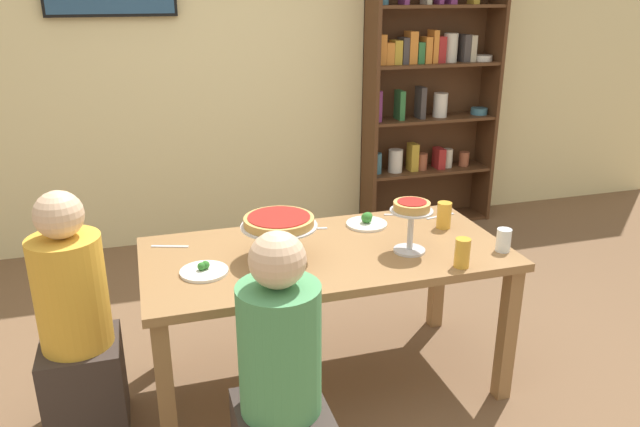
% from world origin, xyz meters
% --- Properties ---
extents(ground_plane, '(12.00, 12.00, 0.00)m').
position_xyz_m(ground_plane, '(0.00, 0.00, 0.00)').
color(ground_plane, brown).
extents(rear_partition, '(8.00, 0.12, 2.80)m').
position_xyz_m(rear_partition, '(0.00, 2.20, 1.40)').
color(rear_partition, beige).
rests_on(rear_partition, ground_plane).
extents(dining_table, '(1.72, 0.84, 0.74)m').
position_xyz_m(dining_table, '(0.00, 0.00, 0.65)').
color(dining_table, olive).
rests_on(dining_table, ground_plane).
extents(bookshelf, '(1.10, 0.30, 2.21)m').
position_xyz_m(bookshelf, '(1.50, 2.01, 1.14)').
color(bookshelf, '#4C2D19').
rests_on(bookshelf, ground_plane).
extents(diner_near_left, '(0.34, 0.34, 1.15)m').
position_xyz_m(diner_near_left, '(-0.39, -0.70, 0.49)').
color(diner_near_left, '#382D28').
rests_on(diner_near_left, ground_plane).
extents(diner_head_west, '(0.34, 0.34, 1.15)m').
position_xyz_m(diner_head_west, '(-1.14, -0.02, 0.49)').
color(diner_head_west, '#382D28').
rests_on(diner_head_west, ground_plane).
extents(deep_dish_pizza_stand, '(0.35, 0.35, 0.21)m').
position_xyz_m(deep_dish_pizza_stand, '(-0.23, -0.03, 0.91)').
color(deep_dish_pizza_stand, silver).
rests_on(deep_dish_pizza_stand, dining_table).
extents(personal_pizza_stand, '(0.20, 0.20, 0.25)m').
position_xyz_m(personal_pizza_stand, '(0.37, -0.13, 0.92)').
color(personal_pizza_stand, silver).
rests_on(personal_pizza_stand, dining_table).
extents(salad_plate_near_diner, '(0.21, 0.21, 0.05)m').
position_xyz_m(salad_plate_near_diner, '(-0.58, -0.08, 0.75)').
color(salad_plate_near_diner, white).
rests_on(salad_plate_near_diner, dining_table).
extents(salad_plate_far_diner, '(0.21, 0.21, 0.07)m').
position_xyz_m(salad_plate_far_diner, '(0.30, 0.25, 0.76)').
color(salad_plate_far_diner, white).
rests_on(salad_plate_far_diner, dining_table).
extents(beer_glass_amber_tall, '(0.07, 0.07, 0.13)m').
position_xyz_m(beer_glass_amber_tall, '(0.52, -0.35, 0.81)').
color(beer_glass_amber_tall, gold).
rests_on(beer_glass_amber_tall, dining_table).
extents(beer_glass_amber_short, '(0.07, 0.07, 0.14)m').
position_xyz_m(beer_glass_amber_short, '(0.67, 0.10, 0.81)').
color(beer_glass_amber_short, gold).
rests_on(beer_glass_amber_short, dining_table).
extents(water_glass_clear_near, '(0.07, 0.07, 0.11)m').
position_xyz_m(water_glass_clear_near, '(0.80, -0.25, 0.79)').
color(water_glass_clear_near, white).
rests_on(water_glass_clear_near, dining_table).
extents(cutlery_fork_near, '(0.18, 0.05, 0.00)m').
position_xyz_m(cutlery_fork_near, '(0.73, 0.25, 0.74)').
color(cutlery_fork_near, silver).
rests_on(cutlery_fork_near, dining_table).
extents(cutlery_knife_near, '(0.18, 0.06, 0.00)m').
position_xyz_m(cutlery_knife_near, '(0.00, 0.28, 0.74)').
color(cutlery_knife_near, silver).
rests_on(cutlery_knife_near, dining_table).
extents(cutlery_fork_far, '(0.18, 0.07, 0.00)m').
position_xyz_m(cutlery_fork_far, '(0.53, 0.33, 0.74)').
color(cutlery_fork_far, silver).
rests_on(cutlery_fork_far, dining_table).
extents(cutlery_knife_far, '(0.18, 0.07, 0.00)m').
position_xyz_m(cutlery_knife_far, '(-0.71, 0.25, 0.74)').
color(cutlery_knife_far, silver).
rests_on(cutlery_knife_far, dining_table).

